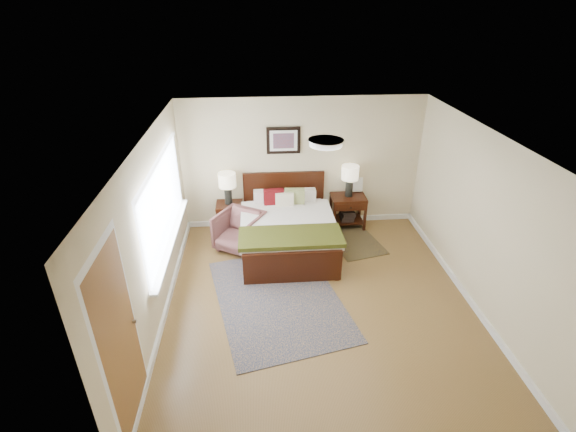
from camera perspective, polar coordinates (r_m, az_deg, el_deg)
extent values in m
plane|color=brown|center=(6.38, 4.24, -11.60)|extent=(5.00, 5.00, 0.00)
cube|color=#C9B792|center=(7.92, 1.93, 7.16)|extent=(4.50, 0.04, 2.50)
cube|color=#C9B792|center=(3.75, 10.86, -20.92)|extent=(4.50, 0.04, 2.50)
cube|color=#C9B792|center=(5.78, -17.98, -2.58)|extent=(0.04, 5.00, 2.50)
cube|color=#C9B792|center=(6.40, 24.99, -0.83)|extent=(0.04, 5.00, 2.50)
cube|color=white|center=(5.17, 5.22, 10.36)|extent=(4.50, 5.00, 0.02)
cube|color=silver|center=(6.31, -16.74, 1.81)|extent=(0.02, 2.72, 1.32)
cube|color=silver|center=(6.30, -16.61, 1.82)|extent=(0.01, 2.60, 1.20)
cube|color=silver|center=(6.59, -15.58, -3.10)|extent=(0.10, 2.72, 0.04)
cube|color=silver|center=(4.50, -22.03, -15.65)|extent=(0.01, 1.00, 2.18)
cube|color=brown|center=(4.53, -21.81, -16.02)|extent=(0.01, 0.90, 2.10)
cylinder|color=#999999|center=(4.82, -20.24, -13.39)|extent=(0.04, 0.04, 0.04)
cylinder|color=white|center=(5.18, 5.20, 9.94)|extent=(0.40, 0.40, 0.07)
cylinder|color=beige|center=(5.17, 5.22, 10.30)|extent=(0.44, 0.44, 0.01)
cube|color=black|center=(8.12, -0.58, 2.45)|extent=(1.55, 0.06, 1.09)
cube|color=black|center=(6.56, 0.65, -7.02)|extent=(1.55, 0.06, 0.54)
cube|color=black|center=(7.36, -5.75, -2.79)|extent=(0.06, 1.93, 0.17)
cube|color=black|center=(7.46, 5.61, -2.33)|extent=(0.06, 1.93, 0.17)
cube|color=silver|center=(7.31, -0.03, -1.72)|extent=(1.45, 1.91, 0.21)
cube|color=silver|center=(7.15, 0.03, -1.10)|extent=(1.63, 1.68, 0.10)
cube|color=#3F4112|center=(6.68, 0.39, -2.87)|extent=(1.67, 0.70, 0.07)
cube|color=silver|center=(7.82, -2.94, 2.64)|extent=(0.48, 0.18, 0.25)
cube|color=silver|center=(7.87, 2.01, 2.80)|extent=(0.48, 0.18, 0.25)
cube|color=#55090D|center=(7.70, -1.98, 2.55)|extent=(0.38, 0.17, 0.31)
cube|color=#878F52|center=(7.72, 0.90, 2.65)|extent=(0.38, 0.16, 0.31)
cube|color=beige|center=(7.65, -0.49, 2.22)|extent=(0.33, 0.13, 0.27)
cube|color=black|center=(7.71, -0.62, 10.30)|extent=(0.62, 0.03, 0.50)
cube|color=silver|center=(7.69, -0.61, 10.25)|extent=(0.50, 0.01, 0.38)
cube|color=#A52D23|center=(7.68, -0.61, 10.23)|extent=(0.38, 0.01, 0.28)
cube|color=black|center=(7.96, -8.07, 1.51)|extent=(0.48, 0.44, 0.05)
cube|color=black|center=(7.94, -9.53, -1.00)|extent=(0.05, 0.05, 0.53)
cube|color=black|center=(7.91, -6.47, -0.89)|extent=(0.05, 0.05, 0.53)
cube|color=black|center=(8.27, -9.35, 0.26)|extent=(0.05, 0.05, 0.53)
cube|color=black|center=(8.24, -6.41, 0.37)|extent=(0.05, 0.05, 0.53)
cube|color=black|center=(7.82, -8.09, 0.20)|extent=(0.42, 0.03, 0.14)
cube|color=black|center=(8.09, 8.26, 2.55)|extent=(0.66, 0.49, 0.05)
cube|color=black|center=(7.99, 6.34, -0.26)|extent=(0.05, 0.05, 0.61)
cube|color=black|center=(8.12, 10.47, -0.10)|extent=(0.05, 0.05, 0.61)
cube|color=black|center=(8.36, 5.81, 1.12)|extent=(0.05, 0.05, 0.61)
cube|color=black|center=(8.49, 9.78, 1.26)|extent=(0.05, 0.05, 0.61)
cube|color=black|center=(7.93, 8.55, 1.19)|extent=(0.60, 0.03, 0.14)
cube|color=black|center=(8.31, 8.03, -0.48)|extent=(0.60, 0.43, 0.03)
cube|color=black|center=(8.29, 8.05, -0.29)|extent=(0.24, 0.31, 0.03)
cube|color=black|center=(8.28, 8.06, -0.08)|extent=(0.24, 0.31, 0.03)
cube|color=black|center=(8.26, 8.08, 0.13)|extent=(0.24, 0.31, 0.03)
cube|color=black|center=(8.25, 8.09, 0.35)|extent=(0.24, 0.31, 0.03)
cube|color=black|center=(8.23, 8.11, 0.57)|extent=(0.24, 0.31, 0.03)
cube|color=black|center=(8.21, 8.13, 0.78)|extent=(0.24, 0.31, 0.03)
cylinder|color=black|center=(7.88, -8.16, 2.75)|extent=(0.14, 0.14, 0.32)
cylinder|color=black|center=(7.80, -8.25, 3.95)|extent=(0.02, 0.02, 0.06)
cylinder|color=beige|center=(7.75, -8.32, 4.89)|extent=(0.32, 0.32, 0.26)
cylinder|color=black|center=(8.01, 8.35, 3.78)|extent=(0.14, 0.14, 0.32)
cylinder|color=black|center=(7.94, 8.44, 4.96)|extent=(0.02, 0.02, 0.06)
cylinder|color=beige|center=(7.89, 8.51, 5.90)|extent=(0.32, 0.32, 0.26)
imported|color=brown|center=(7.47, -6.67, -2.07)|extent=(1.02, 1.02, 0.69)
cube|color=#0C1F40|center=(6.41, -1.33, -11.22)|extent=(2.25, 2.79, 0.01)
cube|color=black|center=(7.89, 8.95, -3.32)|extent=(1.09, 1.39, 0.01)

